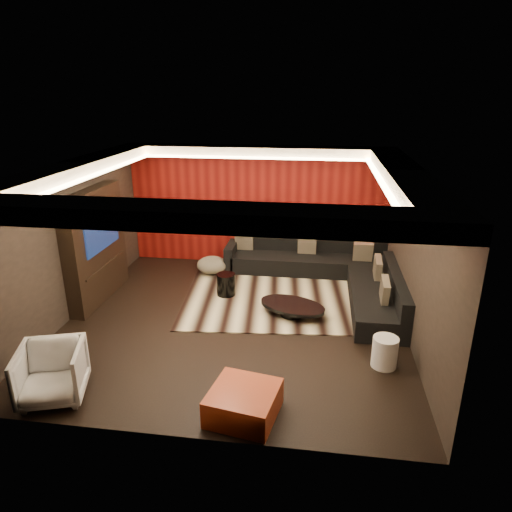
% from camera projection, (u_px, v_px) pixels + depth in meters
% --- Properties ---
extents(floor, '(6.00, 6.00, 0.02)m').
position_uv_depth(floor, '(235.00, 321.00, 8.30)').
color(floor, black).
rests_on(floor, ground).
extents(ceiling, '(6.00, 6.00, 0.02)m').
position_uv_depth(ceiling, '(232.00, 165.00, 7.33)').
color(ceiling, silver).
rests_on(ceiling, ground).
extents(wall_back, '(6.00, 0.02, 2.80)m').
position_uv_depth(wall_back, '(258.00, 206.00, 10.61)').
color(wall_back, black).
rests_on(wall_back, ground).
extents(wall_left, '(0.02, 6.00, 2.80)m').
position_uv_depth(wall_left, '(70.00, 240.00, 8.21)').
color(wall_left, black).
rests_on(wall_left, ground).
extents(wall_right, '(0.02, 6.00, 2.80)m').
position_uv_depth(wall_right, '(416.00, 256.00, 7.41)').
color(wall_right, black).
rests_on(wall_right, ground).
extents(red_feature_wall, '(5.98, 0.05, 2.78)m').
position_uv_depth(red_feature_wall, '(258.00, 206.00, 10.57)').
color(red_feature_wall, '#6B0C0A').
rests_on(red_feature_wall, ground).
extents(soffit_back, '(6.00, 0.60, 0.22)m').
position_uv_depth(soffit_back, '(256.00, 151.00, 9.88)').
color(soffit_back, silver).
rests_on(soffit_back, ground).
extents(soffit_front, '(6.00, 0.60, 0.22)m').
position_uv_depth(soffit_front, '(185.00, 216.00, 4.86)').
color(soffit_front, silver).
rests_on(soffit_front, ground).
extents(soffit_left, '(0.60, 4.80, 0.22)m').
position_uv_depth(soffit_left, '(76.00, 169.00, 7.72)').
color(soffit_left, silver).
rests_on(soffit_left, ground).
extents(soffit_right, '(0.60, 4.80, 0.22)m').
position_uv_depth(soffit_right, '(405.00, 177.00, 7.01)').
color(soffit_right, silver).
rests_on(soffit_right, ground).
extents(cove_back, '(4.80, 0.08, 0.04)m').
position_uv_depth(cove_back, '(254.00, 158.00, 9.59)').
color(cove_back, '#FFD899').
rests_on(cove_back, ground).
extents(cove_front, '(4.80, 0.08, 0.04)m').
position_uv_depth(cove_front, '(194.00, 216.00, 5.20)').
color(cove_front, '#FFD899').
rests_on(cove_front, ground).
extents(cove_left, '(0.08, 4.80, 0.04)m').
position_uv_depth(cove_left, '(96.00, 175.00, 7.71)').
color(cove_left, '#FFD899').
rests_on(cove_left, ground).
extents(cove_right, '(0.08, 4.80, 0.04)m').
position_uv_depth(cove_right, '(382.00, 182.00, 7.09)').
color(cove_right, '#FFD899').
rests_on(cove_right, ground).
extents(tv_surround, '(0.30, 2.00, 2.20)m').
position_uv_depth(tv_surround, '(96.00, 246.00, 8.85)').
color(tv_surround, black).
rests_on(tv_surround, ground).
extents(tv_screen, '(0.04, 1.30, 0.80)m').
position_uv_depth(tv_screen, '(101.00, 229.00, 8.71)').
color(tv_screen, black).
rests_on(tv_screen, ground).
extents(tv_shelf, '(0.04, 1.60, 0.04)m').
position_uv_depth(tv_shelf, '(106.00, 265.00, 8.96)').
color(tv_shelf, black).
rests_on(tv_shelf, ground).
extents(rug, '(4.26, 3.35, 0.02)m').
position_uv_depth(rug, '(285.00, 297.00, 9.22)').
color(rug, beige).
rests_on(rug, floor).
extents(coffee_table, '(1.62, 1.62, 0.21)m').
position_uv_depth(coffee_table, '(292.00, 309.00, 8.44)').
color(coffee_table, black).
rests_on(coffee_table, rug).
extents(drum_stool, '(0.45, 0.45, 0.45)m').
position_uv_depth(drum_stool, '(226.00, 284.00, 9.22)').
color(drum_stool, black).
rests_on(drum_stool, rug).
extents(striped_pouf, '(0.88, 0.88, 0.37)m').
position_uv_depth(striped_pouf, '(212.00, 265.00, 10.35)').
color(striped_pouf, beige).
rests_on(striped_pouf, rug).
extents(white_side_table, '(0.39, 0.39, 0.48)m').
position_uv_depth(white_side_table, '(385.00, 352.00, 6.86)').
color(white_side_table, white).
rests_on(white_side_table, floor).
extents(orange_ottoman, '(0.97, 0.97, 0.37)m').
position_uv_depth(orange_ottoman, '(244.00, 403.00, 5.83)').
color(orange_ottoman, maroon).
rests_on(orange_ottoman, floor).
extents(armchair, '(1.03, 1.05, 0.76)m').
position_uv_depth(armchair, '(52.00, 373.00, 6.10)').
color(armchair, silver).
rests_on(armchair, floor).
extents(sectional_sofa, '(3.65, 3.50, 0.75)m').
position_uv_depth(sectional_sofa, '(331.00, 274.00, 9.71)').
color(sectional_sofa, black).
rests_on(sectional_sofa, floor).
extents(throw_pillows, '(3.19, 2.76, 0.50)m').
position_uv_depth(throw_pillows, '(331.00, 257.00, 9.62)').
color(throw_pillows, beige).
rests_on(throw_pillows, sectional_sofa).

